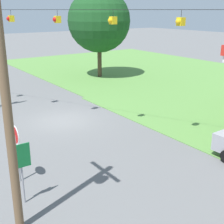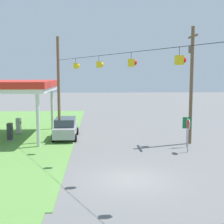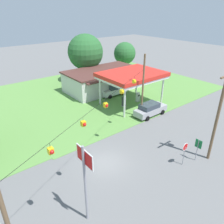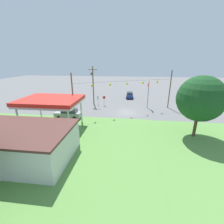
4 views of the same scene
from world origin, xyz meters
name	(u,v)px [view 2 (image 2 of 4)]	position (x,y,z in m)	size (l,w,h in m)	color
ground_plane	(130,180)	(0.00, 0.00, 0.00)	(160.00, 160.00, 0.00)	slate
gas_station_canopy	(13,86)	(12.00, 9.33, 4.66)	(9.34, 7.19, 5.16)	silver
fuel_pump_near	(10,132)	(10.48, 9.33, 0.73)	(0.71, 0.56, 1.55)	gray
fuel_pump_far	(19,127)	(13.51, 9.33, 0.73)	(0.71, 0.56, 1.55)	gray
car_at_pumps_front	(66,128)	(11.33, 4.61, 0.97)	(5.17, 2.15, 1.88)	#9E9EA3
stop_sign_roadside	(188,128)	(5.77, -4.90, 1.81)	(0.80, 0.08, 2.50)	#99999E
route_sign	(187,126)	(7.42, -5.29, 1.71)	(0.10, 0.70, 2.40)	gray
utility_pole_main	(191,79)	(8.74, -5.93, 5.35)	(2.20, 0.44, 9.57)	brown
signal_span_gantry	(131,90)	(0.00, -0.01, 4.90)	(20.13, 10.24, 8.85)	brown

